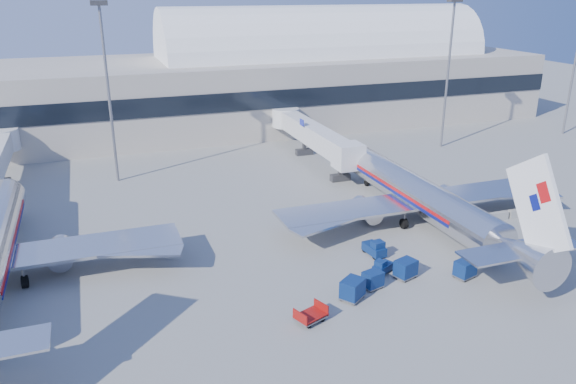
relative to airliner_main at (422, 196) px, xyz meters
name	(u,v)px	position (x,y,z in m)	size (l,w,h in m)	color
ground	(355,253)	(-10.00, -4.51, -2.93)	(260.00, 260.00, 0.00)	gray
terminal	(142,89)	(-23.60, 51.46, 4.60)	(170.00, 28.15, 21.00)	#B2AA9E
airliner_main	(422,196)	(0.00, 0.00, 0.00)	(32.00, 37.26, 12.07)	silver
jetbridge_near	(310,133)	(-2.40, 26.30, 1.00)	(4.40, 27.50, 6.25)	silver
mast_west	(106,67)	(-30.00, 25.49, 11.87)	(2.00, 1.20, 22.60)	slate
mast_east	(450,52)	(20.00, 25.49, 11.87)	(2.00, 1.20, 22.60)	slate
barrier_near	(496,216)	(8.00, -2.51, -2.48)	(3.00, 0.55, 0.90)	#9E9E96
barrier_mid	(520,213)	(11.30, -2.51, -2.48)	(3.00, 0.55, 0.90)	#9E9E96
barrier_far	(544,209)	(14.60, -2.51, -2.48)	(3.00, 0.55, 0.90)	#9E9E96
tug_lead	(382,267)	(-9.54, -8.97, -2.32)	(2.28, 1.84, 1.33)	#0B2253
tug_right	(486,240)	(2.60, -7.66, -2.23)	(2.61, 2.25, 1.53)	#0B2253
tug_left	(375,248)	(-8.54, -5.61, -2.18)	(1.54, 2.63, 1.63)	#0B2253
cart_train_a	(406,268)	(-8.07, -10.41, -2.04)	(2.24, 1.97, 1.66)	#0B2253
cart_train_b	(373,279)	(-11.63, -11.05, -2.13)	(1.97, 1.69, 1.49)	#0B2253
cart_train_c	(352,289)	(-14.05, -12.12, -1.99)	(2.51, 2.39, 1.76)	#0B2253
cart_solo_near	(465,269)	(-3.15, -12.17, -2.08)	(2.12, 1.83, 1.59)	#0B2253
cart_solo_far	(554,246)	(7.66, -11.15, -2.13)	(1.88, 1.55, 1.50)	#0B2253
cart_open_red	(311,316)	(-18.47, -14.00, -2.49)	(2.73, 2.34, 0.62)	slate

